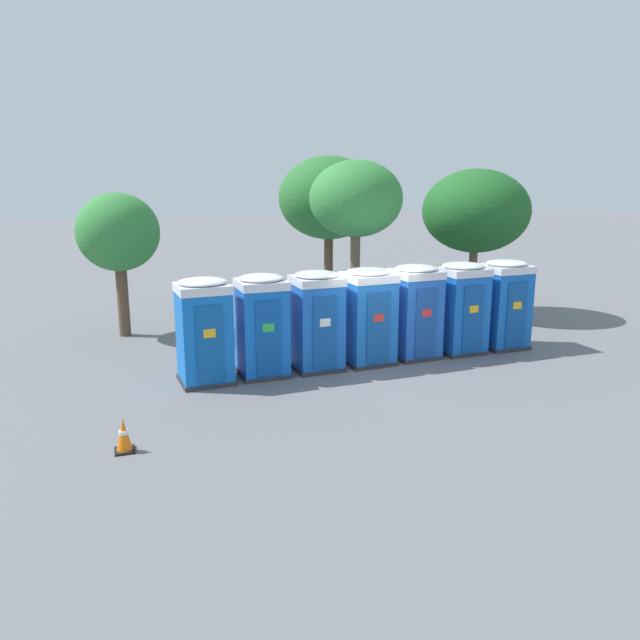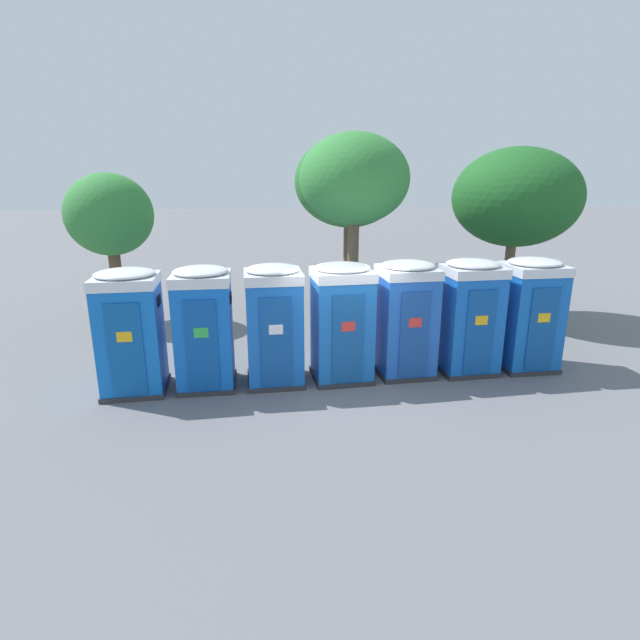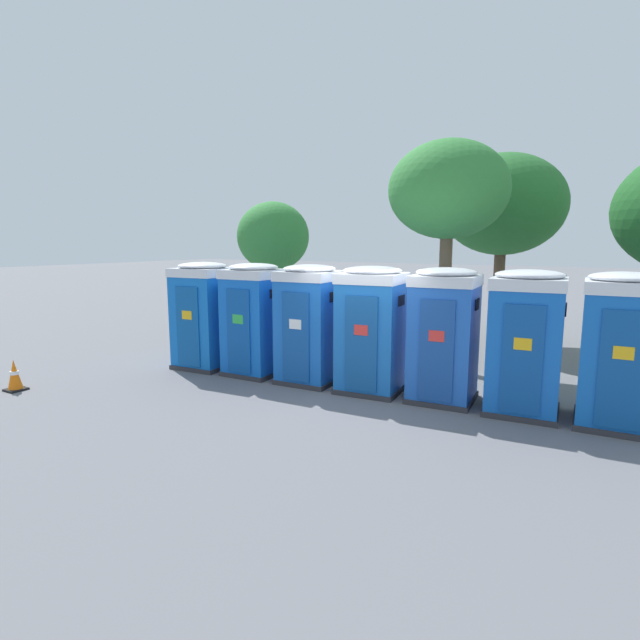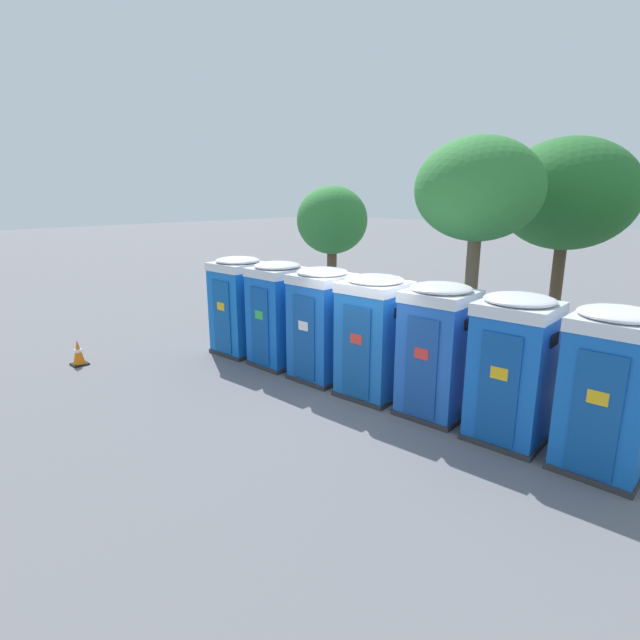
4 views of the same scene
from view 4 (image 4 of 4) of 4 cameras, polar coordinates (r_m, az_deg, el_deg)
ground_plane at (r=10.56m, az=5.42°, el=-8.71°), size 120.00×120.00×0.00m
portapotty_0 at (r=13.16m, az=-9.21°, el=1.69°), size 1.30×1.27×2.54m
portapotty_1 at (r=12.12m, az=-4.82°, el=0.74°), size 1.20×1.22×2.54m
portapotty_2 at (r=11.13m, az=0.21°, el=-0.43°), size 1.24×1.25×2.54m
portapotty_3 at (r=10.25m, az=6.11°, el=-1.83°), size 1.33×1.29×2.54m
portapotty_4 at (r=9.56m, az=13.27°, el=-3.33°), size 1.27×1.27×2.54m
portapotty_5 at (r=8.96m, az=21.18°, el=-5.14°), size 1.30×1.27×2.54m
portapotty_6 at (r=8.59m, az=30.10°, el=-6.98°), size 1.26×1.24×2.54m
street_tree_0 at (r=17.66m, az=1.39°, el=11.22°), size 2.46×2.46×4.37m
street_tree_2 at (r=11.70m, az=17.63°, el=13.86°), size 2.75×2.75×5.32m
street_tree_3 at (r=15.04m, az=26.39°, el=12.67°), size 3.56×3.56×5.54m
traffic_cone at (r=13.62m, az=-25.90°, el=-3.40°), size 0.36×0.36×0.64m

